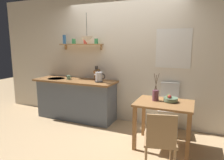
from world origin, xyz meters
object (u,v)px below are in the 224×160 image
at_px(dining_table, 164,111).
at_px(pendant_lamp, 87,39).
at_px(twig_vase, 156,95).
at_px(electric_kettle, 99,77).
at_px(fruit_bowl, 170,99).
at_px(dining_chair_far, 169,105).
at_px(knife_block, 97,74).
at_px(dining_chair_near, 160,139).
at_px(coffee_mug_by_sink, 69,78).

height_order(dining_table, pendant_lamp, pendant_lamp).
height_order(twig_vase, electric_kettle, twig_vase).
bearing_deg(fruit_bowl, twig_vase, -174.07).
bearing_deg(dining_chair_far, knife_block, 177.75).
bearing_deg(twig_vase, fruit_bowl, 5.93).
bearing_deg(twig_vase, electric_kettle, 159.93).
bearing_deg(dining_chair_near, coffee_mug_by_sink, 150.90).
distance_m(dining_chair_near, twig_vase, 0.90).
height_order(dining_chair_near, fruit_bowl, fruit_bowl).
xyz_separation_m(dining_chair_far, electric_kettle, (-1.40, -0.14, 0.46)).
xyz_separation_m(dining_table, dining_chair_near, (0.08, -0.74, -0.14)).
xyz_separation_m(dining_chair_far, pendant_lamp, (-1.65, -0.16, 1.22)).
height_order(dining_chair_near, twig_vase, twig_vase).
distance_m(dining_chair_far, twig_vase, 0.69).
bearing_deg(coffee_mug_by_sink, electric_kettle, 0.60).
bearing_deg(dining_chair_near, electric_kettle, 139.97).
xyz_separation_m(fruit_bowl, knife_block, (-1.63, 0.63, 0.21)).
bearing_deg(dining_chair_far, pendant_lamp, -174.40).
relative_size(dining_chair_near, electric_kettle, 3.39).
bearing_deg(dining_chair_far, dining_chair_near, -86.58).
relative_size(dining_table, fruit_bowl, 3.99).
bearing_deg(pendant_lamp, dining_table, -16.16).
height_order(electric_kettle, pendant_lamp, pendant_lamp).
distance_m(dining_chair_near, dining_chair_far, 1.39).
bearing_deg(coffee_mug_by_sink, dining_chair_near, -29.10).
xyz_separation_m(dining_chair_far, twig_vase, (-0.15, -0.59, 0.32)).
bearing_deg(dining_chair_far, twig_vase, -103.94).
height_order(dining_chair_far, pendant_lamp, pendant_lamp).
relative_size(fruit_bowl, knife_block, 0.72).
bearing_deg(dining_chair_near, pendant_lamp, 144.86).
bearing_deg(dining_chair_near, twig_vase, 106.28).
distance_m(twig_vase, coffee_mug_by_sink, 2.04).
xyz_separation_m(dining_chair_near, fruit_bowl, (0.00, 0.81, 0.32)).
distance_m(dining_table, electric_kettle, 1.53).
distance_m(dining_chair_far, coffee_mug_by_sink, 2.18).
bearing_deg(knife_block, electric_kettle, -54.09).
bearing_deg(dining_table, pendant_lamp, 163.84).
distance_m(fruit_bowl, coffee_mug_by_sink, 2.27).
height_order(dining_table, dining_chair_near, dining_chair_near).
bearing_deg(dining_chair_far, electric_kettle, -174.40).
distance_m(dining_table, dining_chair_near, 0.76).
relative_size(twig_vase, pendant_lamp, 0.78).
xyz_separation_m(dining_chair_far, coffee_mug_by_sink, (-2.14, -0.14, 0.41)).
relative_size(knife_block, coffee_mug_by_sink, 2.56).
bearing_deg(knife_block, pendant_lamp, -116.04).
relative_size(dining_chair_far, fruit_bowl, 4.20).
height_order(dining_chair_far, fruit_bowl, dining_chair_far).
relative_size(dining_chair_near, dining_chair_far, 0.91).
bearing_deg(coffee_mug_by_sink, knife_block, 18.98).
bearing_deg(dining_table, twig_vase, 162.71).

